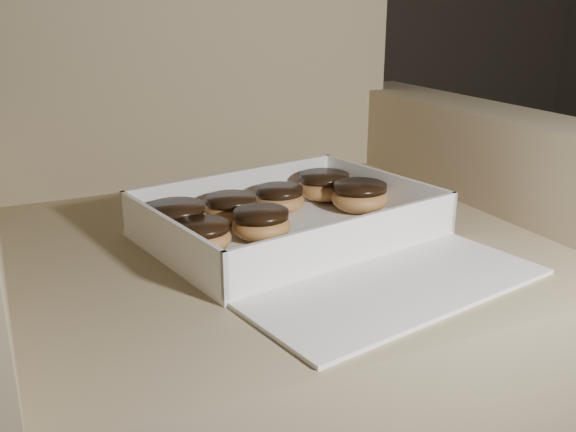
# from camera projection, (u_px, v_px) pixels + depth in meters

# --- Properties ---
(armchair) EXTENTS (0.90, 0.76, 0.94)m
(armchair) POSITION_uv_depth(u_px,v_px,m) (251.00, 297.00, 0.97)
(armchair) COLOR tan
(armchair) RESTS_ON floor
(bakery_box) EXTENTS (0.43, 0.48, 0.06)m
(bakery_box) POSITION_uv_depth(u_px,v_px,m) (307.00, 234.00, 0.83)
(bakery_box) COLOR white
(bakery_box) RESTS_ON armchair
(donut_a) EXTENTS (0.08, 0.08, 0.04)m
(donut_a) POSITION_uv_depth(u_px,v_px,m) (360.00, 197.00, 0.93)
(donut_a) COLOR #BC7D41
(donut_a) RESTS_ON bakery_box
(donut_b) EXTENTS (0.07, 0.07, 0.04)m
(donut_b) POSITION_uv_depth(u_px,v_px,m) (231.00, 208.00, 0.88)
(donut_b) COLOR #BC7D41
(donut_b) RESTS_ON bakery_box
(donut_c) EXTENTS (0.08, 0.08, 0.04)m
(donut_c) POSITION_uv_depth(u_px,v_px,m) (176.00, 219.00, 0.84)
(donut_c) COLOR #BC7D41
(donut_c) RESTS_ON bakery_box
(donut_d) EXTENTS (0.07, 0.07, 0.04)m
(donut_d) POSITION_uv_depth(u_px,v_px,m) (202.00, 236.00, 0.78)
(donut_d) COLOR #BC7D41
(donut_d) RESTS_ON bakery_box
(donut_e) EXTENTS (0.08, 0.08, 0.04)m
(donut_e) POSITION_uv_depth(u_px,v_px,m) (324.00, 186.00, 0.98)
(donut_e) COLOR #BC7D41
(donut_e) RESTS_ON bakery_box
(donut_f) EXTENTS (0.07, 0.07, 0.04)m
(donut_f) POSITION_uv_depth(u_px,v_px,m) (280.00, 199.00, 0.93)
(donut_f) COLOR #BC7D41
(donut_f) RESTS_ON bakery_box
(donut_g) EXTENTS (0.08, 0.08, 0.04)m
(donut_g) POSITION_uv_depth(u_px,v_px,m) (261.00, 224.00, 0.82)
(donut_g) COLOR #BC7D41
(donut_g) RESTS_ON bakery_box
(crumb_a) EXTENTS (0.01, 0.01, 0.00)m
(crumb_a) POSITION_uv_depth(u_px,v_px,m) (287.00, 243.00, 0.81)
(crumb_a) COLOR black
(crumb_a) RESTS_ON bakery_box
(crumb_b) EXTENTS (0.01, 0.01, 0.00)m
(crumb_b) POSITION_uv_depth(u_px,v_px,m) (350.00, 238.00, 0.83)
(crumb_b) COLOR black
(crumb_b) RESTS_ON bakery_box
(crumb_c) EXTENTS (0.01, 0.01, 0.00)m
(crumb_c) POSITION_uv_depth(u_px,v_px,m) (346.00, 253.00, 0.78)
(crumb_c) COLOR black
(crumb_c) RESTS_ON bakery_box
(crumb_d) EXTENTS (0.01, 0.01, 0.00)m
(crumb_d) POSITION_uv_depth(u_px,v_px,m) (267.00, 243.00, 0.81)
(crumb_d) COLOR black
(crumb_d) RESTS_ON bakery_box
(crumb_e) EXTENTS (0.01, 0.01, 0.00)m
(crumb_e) POSITION_uv_depth(u_px,v_px,m) (240.00, 253.00, 0.78)
(crumb_e) COLOR black
(crumb_e) RESTS_ON bakery_box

